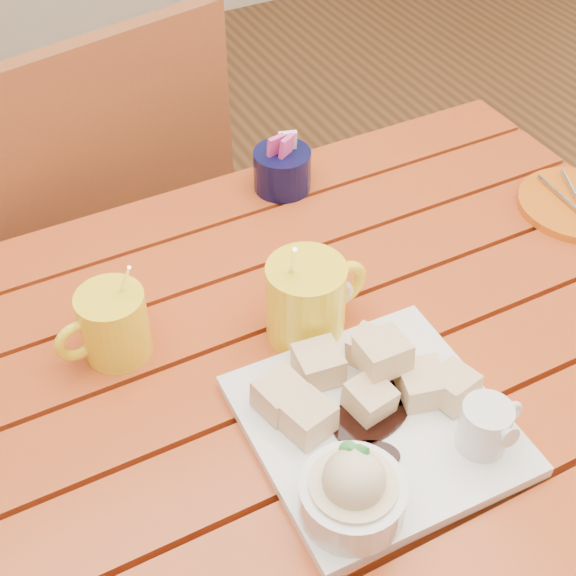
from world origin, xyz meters
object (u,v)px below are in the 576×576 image
table (292,410)px  dessert_plate (374,432)px  coffee_mug_right (308,299)px  coffee_mug_left (112,324)px  chair_far (98,225)px

table → dessert_plate: size_ratio=4.16×
coffee_mug_right → dessert_plate: bearing=-102.5°
table → coffee_mug_right: coffee_mug_right is taller
coffee_mug_left → chair_far: (0.11, 0.52, -0.26)m
dessert_plate → coffee_mug_left: 0.34m
coffee_mug_left → coffee_mug_right: size_ratio=0.84×
coffee_mug_right → coffee_mug_left: bearing=154.9°
chair_far → dessert_plate: bearing=85.0°
coffee_mug_left → table: bearing=-37.3°
table → coffee_mug_left: (-0.19, 0.11, 0.16)m
table → chair_far: (-0.08, 0.63, -0.10)m
dessert_plate → coffee_mug_right: bearing=83.1°
dessert_plate → coffee_mug_right: size_ratio=1.72×
coffee_mug_left → chair_far: 0.59m
coffee_mug_left → chair_far: chair_far is taller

